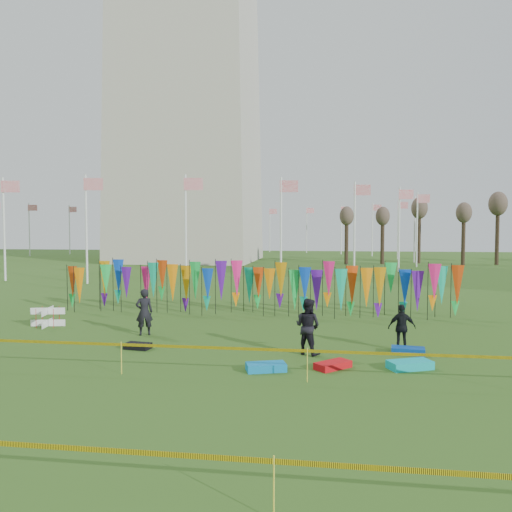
# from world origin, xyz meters

# --- Properties ---
(ground) EXTENTS (160.00, 160.00, 0.00)m
(ground) POSITION_xyz_m (0.00, 0.00, 0.00)
(ground) COLOR #2F5217
(ground) RESTS_ON ground
(flagpole_ring) EXTENTS (57.40, 56.16, 8.00)m
(flagpole_ring) POSITION_xyz_m (-14.00, 48.00, 4.00)
(flagpole_ring) COLOR silver
(flagpole_ring) RESTS_ON ground
(banner_row) EXTENTS (18.64, 0.64, 2.37)m
(banner_row) POSITION_xyz_m (0.28, 8.48, 1.49)
(banner_row) COLOR black
(banner_row) RESTS_ON ground
(caution_tape_near) EXTENTS (26.00, 0.02, 0.90)m
(caution_tape_near) POSITION_xyz_m (-0.22, -1.65, 0.78)
(caution_tape_near) COLOR #E5C604
(caution_tape_near) RESTS_ON ground
(caution_tape_far) EXTENTS (26.00, 0.02, 0.90)m
(caution_tape_far) POSITION_xyz_m (-0.22, -7.93, 0.78)
(caution_tape_far) COLOR #E5C604
(caution_tape_far) RESTS_ON ground
(box_kite) EXTENTS (0.71, 0.71, 0.79)m
(box_kite) POSITION_xyz_m (-7.81, 4.36, 0.39)
(box_kite) COLOR red
(box_kite) RESTS_ON ground
(person_left) EXTENTS (0.78, 0.69, 1.76)m
(person_left) POSITION_xyz_m (-3.28, 3.31, 0.88)
(person_left) COLOR black
(person_left) RESTS_ON ground
(person_mid) EXTENTS (1.02, 0.89, 1.79)m
(person_mid) POSITION_xyz_m (2.92, 1.27, 0.90)
(person_mid) COLOR black
(person_mid) RESTS_ON ground
(person_right) EXTENTS (0.93, 0.58, 1.52)m
(person_right) POSITION_xyz_m (5.97, 2.25, 0.76)
(person_right) COLOR black
(person_right) RESTS_ON ground
(kite_bag_turquoise) EXTENTS (1.21, 0.86, 0.22)m
(kite_bag_turquoise) POSITION_xyz_m (1.83, -0.78, 0.11)
(kite_bag_turquoise) COLOR #0D84CD
(kite_bag_turquoise) RESTS_ON ground
(kite_bag_blue) EXTENTS (1.09, 0.67, 0.21)m
(kite_bag_blue) POSITION_xyz_m (6.10, 1.75, 0.11)
(kite_bag_blue) COLOR #0942A2
(kite_bag_blue) RESTS_ON ground
(kite_bag_red) EXTENTS (1.12, 1.10, 0.20)m
(kite_bag_red) POSITION_xyz_m (3.70, -0.27, 0.10)
(kite_bag_red) COLOR red
(kite_bag_red) RESTS_ON ground
(kite_bag_black) EXTENTS (0.90, 0.61, 0.19)m
(kite_bag_black) POSITION_xyz_m (-2.71, 1.20, 0.10)
(kite_bag_black) COLOR black
(kite_bag_black) RESTS_ON ground
(kite_bag_teal) EXTENTS (1.36, 1.02, 0.24)m
(kite_bag_teal) POSITION_xyz_m (5.88, 0.00, 0.12)
(kite_bag_teal) COLOR #0DB6BC
(kite_bag_teal) RESTS_ON ground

